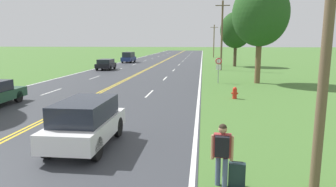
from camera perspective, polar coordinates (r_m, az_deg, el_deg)
hitchhiker_person at (r=7.74m, az=10.27°, el=-10.41°), size 0.57×0.43×1.67m
suitcase at (r=8.12m, az=12.97°, el=-14.87°), size 0.44×0.22×0.69m
fire_hydrant at (r=19.95m, az=12.60°, el=0.14°), size 0.44×0.28×0.77m
traffic_sign at (r=27.12m, az=9.61°, el=5.54°), size 0.60×0.10×2.26m
utility_pole_foreground at (r=8.05m, az=28.47°, el=14.13°), size 1.80×0.24×8.58m
utility_pole_midground at (r=39.41m, az=10.21°, el=10.95°), size 1.80×0.24×8.74m
utility_pole_far at (r=71.23m, az=8.73°, el=9.94°), size 1.80×0.24×7.50m
tree_left_verge at (r=27.91m, az=17.20°, el=14.24°), size 4.85×4.85×8.83m
tree_behind_sign at (r=46.10m, az=12.82°, el=11.69°), size 4.62×4.62×8.01m
car_white_suv_nearest at (r=10.99m, az=-15.40°, el=-5.19°), size 1.83×3.93×1.67m
car_black_hatchback_mid_near at (r=40.30m, az=-11.76°, el=5.53°), size 2.03×3.54×1.40m
car_dark_blue_suv_mid_far at (r=53.67m, az=-7.52°, el=6.89°), size 1.89×4.03×1.85m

